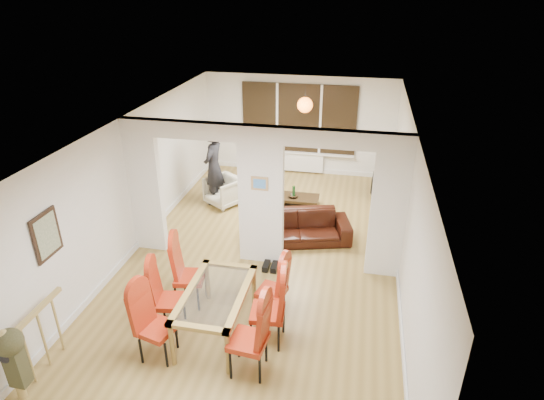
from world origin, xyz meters
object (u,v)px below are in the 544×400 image
(person, at_px, (214,167))
(bottle, at_px, (294,191))
(dining_chair_lc, at_px, (189,273))
(sofa, at_px, (298,227))
(dining_chair_lb, at_px, (167,297))
(coffee_table, at_px, (295,201))
(dining_chair_rb, at_px, (268,307))
(television, at_px, (372,182))
(dining_chair_la, at_px, (156,324))
(bowl, at_px, (293,196))
(dining_chair_ra, at_px, (248,336))
(dining_table, at_px, (216,312))
(dining_chair_rc, at_px, (272,287))
(armchair, at_px, (224,191))

(person, distance_m, bottle, 1.92)
(dining_chair_lc, relative_size, sofa, 0.56)
(dining_chair_lb, relative_size, coffee_table, 1.00)
(dining_chair_rb, xyz_separation_m, television, (1.44, 5.55, -0.31))
(dining_chair_la, height_order, bowl, dining_chair_la)
(dining_chair_ra, bearing_deg, sofa, 93.68)
(dining_chair_lb, bearing_deg, dining_chair_lc, 68.65)
(television, bearing_deg, bowl, 128.64)
(person, relative_size, bottle, 6.73)
(dining_chair_lb, xyz_separation_m, person, (-0.65, 4.24, 0.37))
(bottle, distance_m, bowl, 0.13)
(dining_chair_lb, height_order, television, dining_chair_lb)
(dining_table, xyz_separation_m, dining_chair_la, (-0.64, -0.61, 0.19))
(dining_chair_rc, distance_m, sofa, 2.33)
(dining_chair_ra, xyz_separation_m, sofa, (0.14, 3.49, -0.29))
(television, bearing_deg, bottle, 127.21)
(person, xyz_separation_m, coffee_table, (1.88, 0.18, -0.78))
(dining_chair_la, bearing_deg, dining_chair_lc, 103.86)
(dining_table, height_order, bottle, dining_table)
(bottle, bearing_deg, dining_table, -95.64)
(dining_chair_la, distance_m, dining_chair_lc, 1.20)
(dining_chair_lc, height_order, bottle, dining_chair_lc)
(sofa, bearing_deg, coffee_table, 85.43)
(dining_table, relative_size, sofa, 0.76)
(person, distance_m, coffee_table, 2.04)
(coffee_table, bearing_deg, bowl, -135.04)
(person, bearing_deg, dining_table, 24.99)
(dining_chair_la, bearing_deg, television, 79.76)
(dining_chair_lc, distance_m, dining_chair_rb, 1.52)
(dining_chair_lc, relative_size, armchair, 1.56)
(dining_chair_ra, bearing_deg, dining_chair_lc, 142.30)
(sofa, relative_size, armchair, 2.80)
(dining_table, distance_m, person, 4.49)
(bottle, xyz_separation_m, bowl, (-0.01, -0.07, -0.11))
(dining_chair_rb, height_order, sofa, dining_chair_rb)
(armchair, distance_m, coffee_table, 1.68)
(dining_chair_rc, bearing_deg, coffee_table, 106.14)
(bowl, bearing_deg, dining_chair_rb, -85.52)
(dining_chair_ra, bearing_deg, dining_table, 142.00)
(person, xyz_separation_m, television, (3.61, 1.31, -0.61))
(dining_chair_rc, height_order, sofa, dining_chair_rc)
(dining_chair_lb, height_order, bowl, dining_chair_lb)
(television, distance_m, bottle, 2.10)
(dining_chair_rb, xyz_separation_m, coffee_table, (-0.29, 4.42, -0.47))
(dining_chair_rc, bearing_deg, person, 132.63)
(bowl, bearing_deg, dining_chair_la, -102.19)
(dining_chair_lb, relative_size, television, 1.07)
(dining_table, relative_size, dining_chair_la, 1.40)
(sofa, distance_m, coffee_table, 1.57)
(dining_chair_lc, distance_m, bottle, 3.98)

